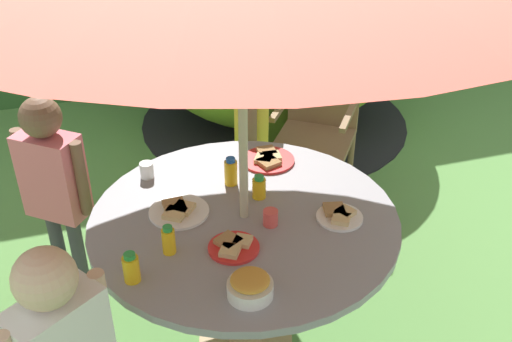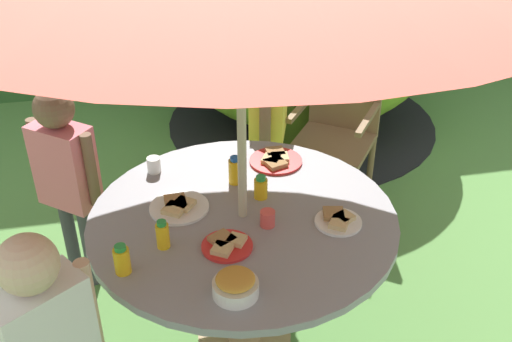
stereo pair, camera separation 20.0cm
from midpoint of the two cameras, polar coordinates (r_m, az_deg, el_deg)
The scene contains 18 objects.
ground_plane at distance 3.00m, azimuth 0.89°, elevation -15.90°, with size 10.00×10.00×0.02m, color #548442.
garden_table at distance 2.59m, azimuth 1.00°, elevation -6.97°, with size 1.29×1.29×0.74m.
wooden_chair at distance 3.74m, azimuth 9.33°, elevation 4.56°, with size 0.63×0.64×0.96m.
dome_tent at distance 4.58m, azimuth 5.95°, elevation 13.31°, with size 2.39×2.39×1.56m.
child_in_yellow_shirt at distance 3.34m, azimuth 2.96°, elevation 7.13°, with size 0.28×0.42×1.28m.
child_in_pink_shirt at distance 3.00m, azimuth -15.86°, elevation 0.41°, with size 0.32×0.30×1.11m.
child_in_white_shirt at distance 2.11m, azimuth -16.63°, elevation -15.01°, with size 0.33×0.30×1.13m.
snack_bowl at distance 2.11m, azimuth 0.80°, elevation -10.85°, with size 0.16×0.16×0.09m.
plate_center_back at distance 2.54m, azimuth -5.12°, elevation -3.41°, with size 0.25×0.25×0.03m.
plate_mid_right at distance 2.49m, azimuth 10.09°, elevation -4.67°, with size 0.19×0.19×0.03m.
plate_near_left at distance 2.86m, azimuth 3.87°, elevation 1.03°, with size 0.25×0.25×0.03m.
plate_far_left at distance 2.33m, azimuth -0.33°, elevation -7.06°, with size 0.20×0.20×0.03m.
juice_bottle_near_right at distance 2.67m, azimuth 0.13°, elevation -0.02°, with size 0.06×0.06×0.13m.
juice_bottle_far_right at distance 2.32m, azimuth -6.40°, elevation -6.11°, with size 0.05×0.05×0.12m.
juice_bottle_center_front at distance 2.58m, azimuth 2.67°, elevation -1.64°, with size 0.06×0.06×0.11m.
juice_bottle_mid_left at distance 2.22m, azimuth -10.07°, elevation -8.37°, with size 0.06×0.06×0.12m.
cup_near at distance 2.79m, azimuth -7.65°, elevation 0.53°, with size 0.06×0.06×0.07m, color white.
cup_far at distance 2.43m, azimuth 3.47°, elevation -4.57°, with size 0.06×0.06×0.07m, color #E04C47.
Camera 2 is at (-0.35, -2.00, 2.21)m, focal length 42.22 mm.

